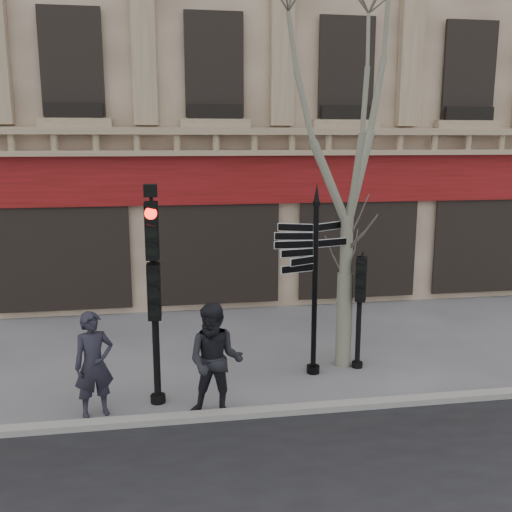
{
  "coord_description": "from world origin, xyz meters",
  "views": [
    {
      "loc": [
        -1.37,
        -10.28,
        4.61
      ],
      "look_at": [
        0.39,
        0.6,
        2.38
      ],
      "focal_mm": 40.0,
      "sensor_mm": 36.0,
      "label": 1
    }
  ],
  "objects_px": {
    "traffic_signal_main": "(153,269)",
    "pedestrian_b": "(215,361)",
    "plane_tree": "(351,100)",
    "pedestrian_a": "(94,365)",
    "traffic_signal_secondary": "(360,291)",
    "fingerpost": "(316,248)"
  },
  "relations": [
    {
      "from": "plane_tree",
      "to": "fingerpost",
      "type": "bearing_deg",
      "value": -158.0
    },
    {
      "from": "pedestrian_a",
      "to": "pedestrian_b",
      "type": "xyz_separation_m",
      "value": [
        2.02,
        -0.37,
        0.08
      ]
    },
    {
      "from": "pedestrian_b",
      "to": "plane_tree",
      "type": "bearing_deg",
      "value": 48.06
    },
    {
      "from": "fingerpost",
      "to": "pedestrian_b",
      "type": "bearing_deg",
      "value": -149.22
    },
    {
      "from": "traffic_signal_main",
      "to": "plane_tree",
      "type": "relative_size",
      "value": 0.51
    },
    {
      "from": "traffic_signal_secondary",
      "to": "pedestrian_b",
      "type": "relative_size",
      "value": 1.18
    },
    {
      "from": "traffic_signal_secondary",
      "to": "pedestrian_b",
      "type": "distance_m",
      "value": 3.57
    },
    {
      "from": "pedestrian_b",
      "to": "traffic_signal_main",
      "type": "bearing_deg",
      "value": 160.14
    },
    {
      "from": "fingerpost",
      "to": "traffic_signal_secondary",
      "type": "xyz_separation_m",
      "value": [
        0.98,
        0.14,
        -0.94
      ]
    },
    {
      "from": "traffic_signal_secondary",
      "to": "pedestrian_a",
      "type": "height_order",
      "value": "traffic_signal_secondary"
    },
    {
      "from": "pedestrian_b",
      "to": "traffic_signal_secondary",
      "type": "bearing_deg",
      "value": 43.64
    },
    {
      "from": "traffic_signal_secondary",
      "to": "plane_tree",
      "type": "relative_size",
      "value": 0.31
    },
    {
      "from": "traffic_signal_main",
      "to": "pedestrian_b",
      "type": "relative_size",
      "value": 1.97
    },
    {
      "from": "traffic_signal_secondary",
      "to": "pedestrian_b",
      "type": "xyz_separation_m",
      "value": [
        -3.08,
        -1.67,
        -0.64
      ]
    },
    {
      "from": "plane_tree",
      "to": "pedestrian_b",
      "type": "distance_m",
      "value": 5.51
    },
    {
      "from": "fingerpost",
      "to": "plane_tree",
      "type": "height_order",
      "value": "plane_tree"
    },
    {
      "from": "fingerpost",
      "to": "traffic_signal_main",
      "type": "distance_m",
      "value": 3.2
    },
    {
      "from": "traffic_signal_main",
      "to": "pedestrian_a",
      "type": "relative_size",
      "value": 2.13
    },
    {
      "from": "traffic_signal_secondary",
      "to": "pedestrian_a",
      "type": "distance_m",
      "value": 5.31
    },
    {
      "from": "traffic_signal_main",
      "to": "fingerpost",
      "type": "bearing_deg",
      "value": 17.06
    },
    {
      "from": "fingerpost",
      "to": "traffic_signal_main",
      "type": "relative_size",
      "value": 0.98
    },
    {
      "from": "pedestrian_b",
      "to": "pedestrian_a",
      "type": "bearing_deg",
      "value": -175.17
    }
  ]
}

